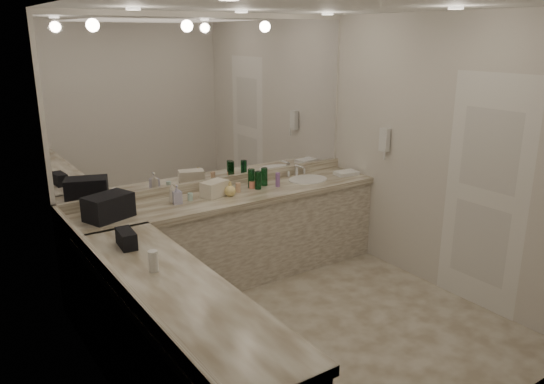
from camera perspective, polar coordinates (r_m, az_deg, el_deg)
floor at (r=4.64m, az=3.50°, el=-14.58°), size 3.20×3.20×0.00m
ceiling at (r=3.97m, az=4.20°, el=19.44°), size 3.20×3.20×0.00m
wall_back at (r=5.35m, az=-6.13°, el=4.64°), size 3.20×0.02×2.60m
wall_left at (r=3.42m, az=-17.90°, el=-3.03°), size 0.02×3.00×2.60m
wall_right at (r=5.23m, az=17.82°, el=3.67°), size 0.02×3.00×2.60m
vanity_back_base at (r=5.35m, az=-4.31°, el=-5.17°), size 3.20×0.60×0.84m
vanity_back_top at (r=5.19m, az=-4.36°, el=-0.58°), size 3.20×0.64×0.06m
vanity_left_base at (r=3.64m, az=-10.46°, el=-16.73°), size 0.60×2.40×0.84m
vanity_left_top at (r=3.41m, az=-10.71°, el=-10.35°), size 0.64×2.42×0.06m
backsplash_back at (r=5.41m, az=-5.91°, el=0.98°), size 3.20×0.04×0.10m
backsplash_left at (r=3.55m, az=-17.09°, el=-8.30°), size 0.04×3.00×0.10m
mirror_back at (r=5.26m, az=-6.23°, el=9.69°), size 3.12×0.01×1.55m
mirror_left at (r=3.30m, az=-18.43°, el=4.81°), size 0.01×2.92×1.55m
sink at (r=5.70m, az=3.88°, el=1.27°), size 0.44×0.44×0.03m
faucet at (r=5.84m, az=2.63°, el=2.43°), size 0.24×0.16×0.14m
wall_phone at (r=5.64m, az=12.01°, el=5.51°), size 0.06×0.10×0.24m
door at (r=5.00m, az=21.93°, el=-0.29°), size 0.02×0.82×2.10m
black_toiletry_bag at (r=4.67m, az=-17.18°, el=-1.48°), size 0.44×0.36×0.22m
black_bag_spill at (r=4.04m, az=-15.40°, el=-4.83°), size 0.13×0.24×0.13m
cream_cosmetic_case at (r=5.12m, az=-6.19°, el=0.35°), size 0.29×0.23×0.15m
hand_towel at (r=5.94m, az=7.99°, el=2.03°), size 0.27×0.20×0.04m
lotion_left at (r=3.59m, az=-12.66°, el=-7.23°), size 0.06×0.06×0.15m
soap_bottle_a at (r=4.98m, az=-10.62°, el=-0.09°), size 0.09×0.09×0.19m
soap_bottle_b at (r=4.94m, az=-10.18°, el=-0.25°), size 0.09×0.09×0.18m
soap_bottle_c at (r=5.12m, az=-4.53°, el=0.36°), size 0.13×0.13×0.15m
green_bottle_0 at (r=5.32m, az=-1.51°, el=1.28°), size 0.06×0.06×0.19m
green_bottle_1 at (r=5.37m, az=-2.23°, el=1.46°), size 0.07×0.07×0.19m
green_bottle_2 at (r=5.46m, az=-0.84°, el=1.67°), size 0.07×0.07×0.19m
amenity_bottle_0 at (r=5.42m, az=0.62°, el=1.33°), size 0.05×0.05×0.15m
amenity_bottle_1 at (r=4.65m, az=-16.92°, el=-2.23°), size 0.06×0.06×0.11m
amenity_bottle_2 at (r=4.74m, az=-15.42°, el=-1.59°), size 0.04×0.04×0.14m
amenity_bottle_3 at (r=5.24m, az=-3.66°, el=0.49°), size 0.05×0.05×0.10m
amenity_bottle_4 at (r=4.91m, az=-15.43°, el=-1.10°), size 0.05×0.05×0.12m
amenity_bottle_5 at (r=5.03m, az=-8.79°, el=-0.50°), size 0.05×0.05×0.07m
amenity_bottle_6 at (r=5.37m, az=-2.15°, el=0.79°), size 0.06×0.06×0.07m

